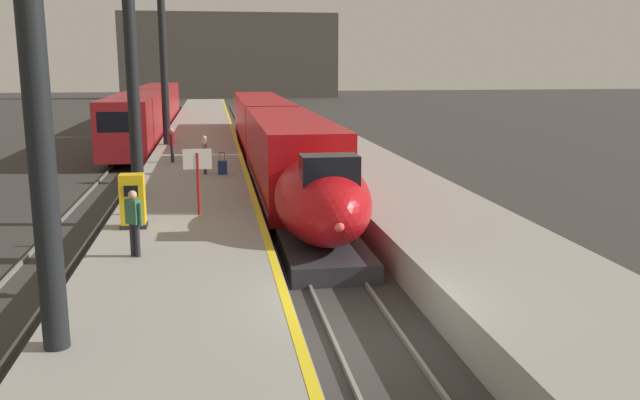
# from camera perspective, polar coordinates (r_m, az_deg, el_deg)

# --- Properties ---
(ground_plane) EXTENTS (260.00, 260.00, 0.00)m
(ground_plane) POSITION_cam_1_polar(r_m,az_deg,el_deg) (14.56, 4.29, -12.14)
(ground_plane) COLOR #33302D
(platform_left) EXTENTS (4.80, 110.00, 1.05)m
(platform_left) POSITION_cam_1_polar(r_m,az_deg,el_deg) (38.10, -10.30, 3.33)
(platform_left) COLOR gray
(platform_left) RESTS_ON ground
(platform_right) EXTENTS (4.80, 110.00, 1.05)m
(platform_right) POSITION_cam_1_polar(r_m,az_deg,el_deg) (38.76, 1.78, 3.65)
(platform_right) COLOR gray
(platform_right) RESTS_ON ground
(platform_left_safety_stripe) EXTENTS (0.20, 107.80, 0.01)m
(platform_left_safety_stripe) POSITION_cam_1_polar(r_m,az_deg,el_deg) (38.04, -6.88, 4.23)
(platform_left_safety_stripe) COLOR yellow
(platform_left_safety_stripe) RESTS_ON platform_left
(rail_main_left) EXTENTS (0.08, 110.00, 0.12)m
(rail_main_left) POSITION_cam_1_polar(r_m,az_deg,el_deg) (40.94, -5.57, 3.37)
(rail_main_left) COLOR slate
(rail_main_left) RESTS_ON ground
(rail_main_right) EXTENTS (0.08, 110.00, 0.12)m
(rail_main_right) POSITION_cam_1_polar(r_m,az_deg,el_deg) (41.06, -3.48, 3.42)
(rail_main_right) COLOR slate
(rail_main_right) RESTS_ON ground
(rail_secondary_left) EXTENTS (0.08, 110.00, 0.12)m
(rail_secondary_left) POSITION_cam_1_polar(r_m,az_deg,el_deg) (41.27, -16.88, 2.99)
(rail_secondary_left) COLOR slate
(rail_secondary_left) RESTS_ON ground
(rail_secondary_right) EXTENTS (0.08, 110.00, 0.12)m
(rail_secondary_right) POSITION_cam_1_polar(r_m,az_deg,el_deg) (41.09, -14.81, 3.07)
(rail_secondary_right) COLOR slate
(rail_secondary_right) RESTS_ON ground
(highspeed_train_main) EXTENTS (2.92, 37.33, 3.60)m
(highspeed_train_main) POSITION_cam_1_polar(r_m,az_deg,el_deg) (35.08, -3.83, 5.12)
(highspeed_train_main) COLOR #B20F14
(highspeed_train_main) RESTS_ON ground
(regional_train_adjacent) EXTENTS (2.85, 36.60, 3.80)m
(regional_train_adjacent) POSITION_cam_1_polar(r_m,az_deg,el_deg) (55.52, -14.22, 7.36)
(regional_train_adjacent) COLOR maroon
(regional_train_adjacent) RESTS_ON ground
(station_column_near) EXTENTS (4.00, 0.68, 8.66)m
(station_column_near) POSITION_cam_1_polar(r_m,az_deg,el_deg) (11.72, -23.01, 13.33)
(station_column_near) COLOR black
(station_column_near) RESTS_ON platform_left
(station_column_mid) EXTENTS (4.00, 0.68, 10.05)m
(station_column_mid) POSITION_cam_1_polar(r_m,az_deg,el_deg) (24.99, -15.81, 13.86)
(station_column_mid) COLOR black
(station_column_mid) RESTS_ON platform_left
(station_column_far) EXTENTS (4.00, 0.68, 9.81)m
(station_column_far) POSITION_cam_1_polar(r_m,az_deg,el_deg) (41.22, -13.16, 12.73)
(station_column_far) COLOR black
(station_column_far) RESTS_ON platform_left
(passenger_near_edge) EXTENTS (0.23, 0.57, 1.69)m
(passenger_near_edge) POSITION_cam_1_polar(r_m,az_deg,el_deg) (29.87, -9.74, 4.06)
(passenger_near_edge) COLOR #23232D
(passenger_near_edge) RESTS_ON platform_left
(passenger_mid_platform) EXTENTS (0.30, 0.56, 1.69)m
(passenger_mid_platform) POSITION_cam_1_polar(r_m,az_deg,el_deg) (33.75, -12.44, 4.80)
(passenger_mid_platform) COLOR #23232D
(passenger_mid_platform) RESTS_ON platform_left
(passenger_far_waiting) EXTENTS (0.46, 0.41, 1.69)m
(passenger_far_waiting) POSITION_cam_1_polar(r_m,az_deg,el_deg) (17.42, -15.49, -1.48)
(passenger_far_waiting) COLOR #23232D
(passenger_far_waiting) RESTS_ON platform_left
(rolling_suitcase) EXTENTS (0.40, 0.22, 0.98)m
(rolling_suitcase) POSITION_cam_1_polar(r_m,az_deg,el_deg) (29.73, -8.26, 2.74)
(rolling_suitcase) COLOR navy
(rolling_suitcase) RESTS_ON platform_left
(ticket_machine_yellow) EXTENTS (0.76, 0.62, 1.60)m
(ticket_machine_yellow) POSITION_cam_1_polar(r_m,az_deg,el_deg) (20.57, -15.56, -0.24)
(ticket_machine_yellow) COLOR yellow
(ticket_machine_yellow) RESTS_ON platform_left
(departure_info_board) EXTENTS (0.90, 0.10, 2.12)m
(departure_info_board) POSITION_cam_1_polar(r_m,az_deg,el_deg) (21.71, -10.31, 2.66)
(departure_info_board) COLOR maroon
(departure_info_board) RESTS_ON platform_left
(terminus_back_wall) EXTENTS (36.00, 2.00, 14.00)m
(terminus_back_wall) POSITION_cam_1_polar(r_m,az_deg,el_deg) (115.01, -7.59, 12.01)
(terminus_back_wall) COLOR #4C4742
(terminus_back_wall) RESTS_ON ground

